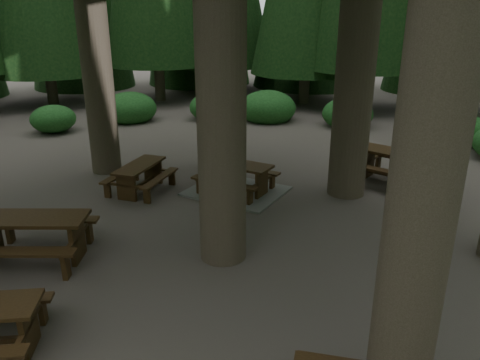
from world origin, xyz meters
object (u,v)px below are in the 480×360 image
(picnic_table_b, at_px, (140,174))
(picnic_table_f, at_px, (33,231))
(picnic_table_c, at_px, (236,182))
(picnic_table_d, at_px, (398,163))

(picnic_table_b, relative_size, picnic_table_f, 0.70)
(picnic_table_c, bearing_deg, picnic_table_d, 38.45)
(picnic_table_c, xyz_separation_m, picnic_table_f, (-2.19, -4.41, 0.30))
(picnic_table_b, relative_size, picnic_table_d, 0.71)
(picnic_table_b, height_order, picnic_table_d, picnic_table_d)
(picnic_table_d, bearing_deg, picnic_table_c, -132.04)
(picnic_table_c, distance_m, picnic_table_d, 4.24)
(picnic_table_c, xyz_separation_m, picnic_table_d, (3.67, 2.10, 0.31))
(picnic_table_f, bearing_deg, picnic_table_d, 26.95)
(picnic_table_d, xyz_separation_m, picnic_table_f, (-5.86, -6.51, -0.01))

